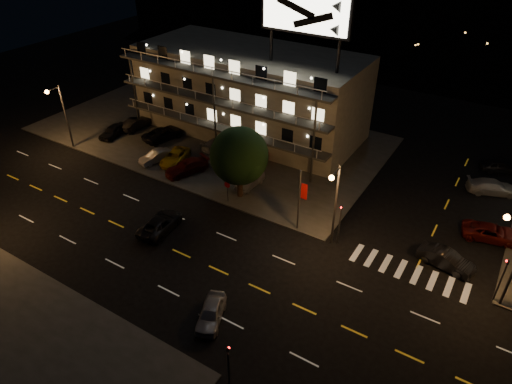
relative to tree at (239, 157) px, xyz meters
The scene contains 27 objects.
ground 11.43m from the tree, 75.71° to the right, with size 140.00×140.00×0.00m, color black.
curb_nw 15.78m from the tree, 139.14° to the left, with size 44.00×24.00×0.15m, color #31322F.
motel 15.63m from the tree, 118.16° to the left, with size 28.00×13.80×18.10m.
streetlight_nw 23.53m from the tree, behind, with size 0.44×1.92×8.00m.
streetlight_nc 11.29m from the tree, 11.15° to the right, with size 0.44×1.92×8.00m.
signal_nw 11.88m from the tree, ahead, with size 0.20×0.27×4.60m.
signal_sw 22.02m from the tree, 58.12° to the right, with size 0.20×0.27×4.60m.
signal_ne 24.72m from the tree, ahead, with size 0.27×0.20×4.60m.
banner_north 7.95m from the tree, 12.65° to the right, with size 0.83×0.16×6.40m.
stop_sign 3.36m from the tree, 105.27° to the right, with size 0.91×0.11×2.61m.
tree is the anchor object (origin of this frame).
lot_car_0 21.75m from the tree, behind, with size 1.74×4.34×1.48m, color black.
lot_car_1 12.78m from the tree, behind, with size 1.38×3.96×1.30m, color gray.
lot_car_2 11.04m from the tree, 169.84° to the left, with size 2.16×4.68×1.30m, color gold.
lot_car_3 8.44m from the tree, behind, with size 2.04×5.01×1.45m, color #500F0B.
lot_car_4 4.37m from the tree, 93.40° to the left, with size 1.61×4.01×1.37m, color gray.
lot_car_5 21.50m from the tree, 163.41° to the left, with size 1.57×4.52×1.49m, color black.
lot_car_6 16.70m from the tree, 159.84° to the left, with size 2.47×5.35×1.49m, color black.
lot_car_7 11.47m from the tree, 137.85° to the left, with size 1.80×4.43×1.29m, color gray.
lot_car_8 9.20m from the tree, 119.35° to the left, with size 1.65×4.10×1.40m, color black.
lot_car_9 8.24m from the tree, 102.45° to the left, with size 1.42×4.06×1.34m, color #500F0B.
side_car_0 20.83m from the tree, ahead, with size 1.62×4.65×1.53m, color black.
side_car_1 24.28m from the tree, 15.24° to the left, with size 2.33×5.04×1.40m, color #500F0B.
side_car_2 26.61m from the tree, 33.40° to the left, with size 2.06×5.08×1.47m, color gray.
side_car_3 29.69m from the tree, 41.72° to the left, with size 1.64×4.07×1.39m, color black.
road_car_east 16.77m from the tree, 63.84° to the right, with size 1.63×4.06×1.38m, color gray.
road_car_west 9.91m from the tree, 110.44° to the right, with size 2.34×5.07×1.41m, color black.
Camera 1 is at (19.49, -22.22, 26.51)m, focal length 32.00 mm.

